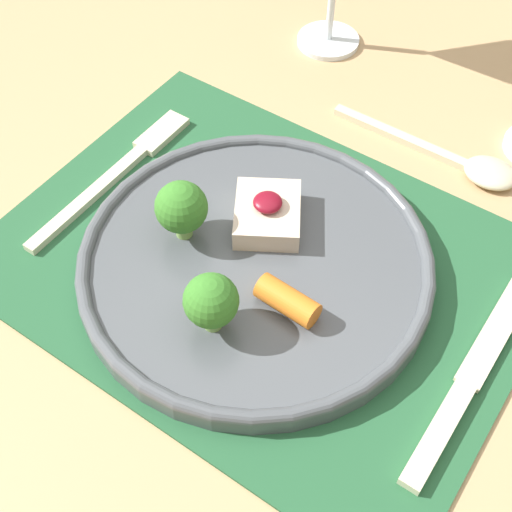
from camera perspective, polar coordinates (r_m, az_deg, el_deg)
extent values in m
cube|color=tan|center=(0.61, 0.45, -1.62)|extent=(1.15, 1.25, 0.03)
cylinder|color=tan|center=(1.41, -4.02, 14.02)|extent=(0.06, 0.06, 0.71)
cube|color=#235633|center=(0.60, 0.46, -0.68)|extent=(0.44, 0.33, 0.00)
cylinder|color=#4C5156|center=(0.59, 0.00, -0.72)|extent=(0.29, 0.29, 0.02)
torus|color=#4C5156|center=(0.58, 0.00, -0.24)|extent=(0.29, 0.29, 0.01)
cube|color=beige|center=(0.60, 0.92, 3.36)|extent=(0.08, 0.08, 0.02)
ellipsoid|color=maroon|center=(0.59, 0.94, 4.32)|extent=(0.02, 0.02, 0.01)
cylinder|color=#84B256|center=(0.54, -3.50, -5.01)|extent=(0.01, 0.01, 0.02)
sphere|color=#387A28|center=(0.52, -3.62, -3.58)|extent=(0.04, 0.04, 0.04)
cylinder|color=#84B256|center=(0.59, -5.81, 2.34)|extent=(0.01, 0.01, 0.02)
sphere|color=#387A28|center=(0.58, -6.00, 3.90)|extent=(0.04, 0.04, 0.04)
cylinder|color=orange|center=(0.54, 2.53, -3.58)|extent=(0.05, 0.02, 0.02)
cube|color=beige|center=(0.66, -13.24, 4.60)|extent=(0.01, 0.15, 0.01)
cube|color=beige|center=(0.71, -7.56, 9.72)|extent=(0.02, 0.06, 0.01)
cube|color=beige|center=(0.53, 14.37, -13.65)|extent=(0.02, 0.09, 0.01)
cube|color=beige|center=(0.59, 18.68, -5.74)|extent=(0.02, 0.11, 0.00)
cube|color=beige|center=(0.72, 11.45, 9.33)|extent=(0.14, 0.01, 0.01)
ellipsoid|color=beige|center=(0.70, 18.24, 6.34)|extent=(0.05, 0.04, 0.01)
cylinder|color=white|center=(0.83, 5.79, 16.78)|extent=(0.07, 0.07, 0.01)
cylinder|color=white|center=(0.80, 6.08, 19.62)|extent=(0.01, 0.01, 0.09)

